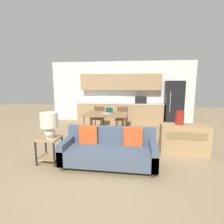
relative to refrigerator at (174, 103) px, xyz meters
name	(u,v)px	position (x,y,z in m)	size (l,w,h in m)	color
ground_plane	(99,169)	(-2.26, -4.22, -0.92)	(20.00, 20.00, 0.00)	#9E8460
wall_back	(120,92)	(-2.27, 0.41, 0.43)	(6.40, 0.07, 2.70)	silver
kitchen_counter	(120,104)	(-2.25, 0.11, -0.08)	(3.73, 0.65, 2.15)	tan
refrigerator	(174,103)	(0.00, 0.00, 0.00)	(0.70, 0.76, 1.84)	black
dining_table	(106,116)	(-2.50, -2.01, -0.22)	(1.39, 0.93, 0.78)	olive
couch	(109,150)	(-2.08, -3.99, -0.60)	(1.98, 0.80, 0.82)	#3D2D1E
side_table	(49,146)	(-3.42, -4.06, -0.54)	(0.45, 0.45, 0.57)	tan
table_lamp	(49,123)	(-3.38, -4.08, -0.01)	(0.37, 0.37, 0.57)	silver
credenza	(184,139)	(-0.34, -3.16, -0.55)	(1.15, 0.43, 0.75)	tan
vase	(180,118)	(-0.47, -3.13, -0.01)	(0.20, 0.20, 0.35)	maroon
dining_chair_far_right	(122,117)	(-2.05, -1.22, -0.42)	(0.46, 0.46, 0.88)	brown
dining_chair_far_left	(98,117)	(-2.94, -1.21, -0.42)	(0.46, 0.46, 0.88)	brown
laptop	(108,112)	(-2.44, -1.94, -0.10)	(0.40, 0.37, 0.20)	#B7BABC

